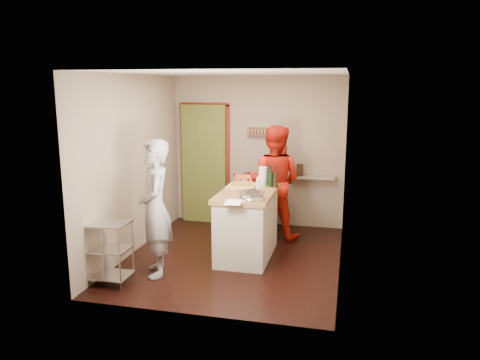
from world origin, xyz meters
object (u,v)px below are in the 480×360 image
object	(u,v)px
person_stripe	(155,209)
stove	(256,203)
wire_shelving	(110,250)
person_red	(274,182)
island	(247,223)

from	to	relation	value
person_stripe	stove	bearing A→B (deg)	132.88
wire_shelving	person_red	size ratio (longest dim) A/B	0.44
person_red	stove	bearing A→B (deg)	-35.12
wire_shelving	person_stripe	distance (m)	0.75
stove	island	bearing A→B (deg)	-84.35
stove	person_stripe	bearing A→B (deg)	-111.63
wire_shelving	person_red	distance (m)	2.87
stove	island	xyz separation A→B (m)	(0.13, -1.32, 0.06)
wire_shelving	person_stripe	size ratio (longest dim) A/B	0.45
stove	wire_shelving	world-z (taller)	stove
stove	island	world-z (taller)	island
wire_shelving	person_stripe	bearing A→B (deg)	41.86
wire_shelving	island	xyz separation A→B (m)	(1.46, 1.30, 0.07)
island	person_red	xyz separation A→B (m)	(0.23, 0.98, 0.41)
stove	person_red	size ratio (longest dim) A/B	0.55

